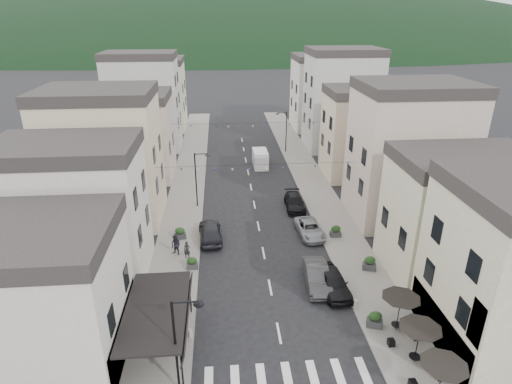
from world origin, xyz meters
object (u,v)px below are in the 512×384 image
parked_car_c (310,229)px  delivery_van (260,158)px  parked_car_a (333,282)px  pedestrian_b (176,245)px  parked_car_b (317,276)px  pedestrian_a (187,250)px  parked_car_d (295,202)px  parked_car_e (210,231)px

parked_car_c → delivery_van: size_ratio=1.01×
parked_car_c → delivery_van: (-2.80, 19.57, 0.44)m
parked_car_a → delivery_van: (-2.80, 28.21, 0.29)m
delivery_van → pedestrian_b: size_ratio=2.52×
parked_car_b → pedestrian_b: bearing=158.2°
pedestrian_a → delivery_van: bearing=80.9°
parked_car_b → parked_car_d: bearing=90.6°
parked_car_d → delivery_van: 13.89m
pedestrian_b → pedestrian_a: bearing=-1.5°
parked_car_e → pedestrian_a: (-1.90, -3.20, 0.05)m
delivery_van → pedestrian_a: bearing=-110.1°
delivery_van → pedestrian_a: delivery_van is taller
parked_car_a → parked_car_c: 8.64m
parked_car_a → delivery_van: bearing=90.9°
parked_car_d → parked_car_b: bearing=-91.1°
parked_car_b → parked_car_e: bearing=139.8°
parked_car_a → parked_car_d: 14.54m
parked_car_d → delivery_van: bearing=101.2°
parked_car_d → pedestrian_a: (-10.67, -9.16, 0.21)m
pedestrian_b → parked_car_d: bearing=67.8°
parked_car_e → delivery_van: bearing=-112.5°
pedestrian_a → parked_car_d: bearing=51.5°
parked_car_a → pedestrian_a: pedestrian_a is taller
delivery_van → parked_car_d: bearing=-80.3°
parked_car_c → pedestrian_b: bearing=-171.9°
pedestrian_a → pedestrian_b: size_ratio=0.84×
parked_car_a → parked_car_e: parked_car_e is taller
parked_car_a → delivery_van: size_ratio=1.01×
parked_car_b → parked_car_e: size_ratio=0.97×
parked_car_e → pedestrian_b: 3.85m
parked_car_a → parked_car_e: (-9.20, 8.57, 0.05)m
parked_car_a → pedestrian_b: size_ratio=2.55×
parked_car_a → parked_car_e: bearing=132.3°
parked_car_b → parked_car_d: size_ratio=1.02×
parked_car_b → parked_car_c: (1.02, 7.78, -0.15)m
parked_car_c → delivery_van: bearing=93.9°
parked_car_a → parked_car_e: size_ratio=0.95×
parked_car_b → parked_car_e: (-8.18, 7.71, 0.05)m
parked_car_d → pedestrian_a: size_ratio=3.05×
parked_car_e → pedestrian_a: bearing=54.9°
parked_car_b → parked_car_e: 11.24m
parked_car_b → pedestrian_b: size_ratio=2.63×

